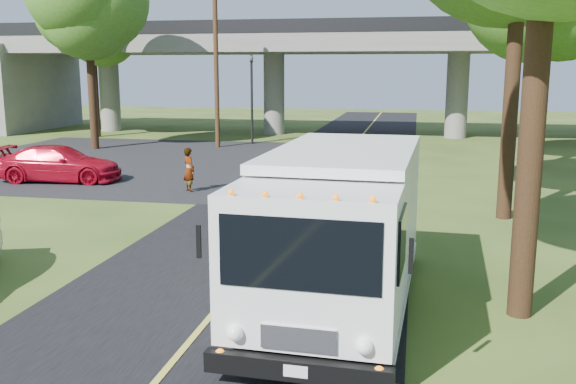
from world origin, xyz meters
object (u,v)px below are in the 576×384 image
(tree_left_lot, at_px, (89,2))
(traffic_signal, at_px, (252,90))
(pedestrian, at_px, (189,170))
(tree_left_far, at_px, (93,19))
(step_van, at_px, (339,225))
(utility_pole, at_px, (216,65))
(red_sedan, at_px, (59,164))

(tree_left_lot, bearing_deg, traffic_signal, 28.11)
(pedestrian, bearing_deg, tree_left_far, -10.08)
(tree_left_far, bearing_deg, step_van, -55.02)
(tree_left_lot, xyz_separation_m, step_van, (16.00, -21.15, -6.29))
(utility_pole, height_order, pedestrian, utility_pole)
(step_van, relative_size, pedestrian, 4.43)
(step_van, bearing_deg, utility_pole, 115.07)
(utility_pole, xyz_separation_m, tree_left_lot, (-6.29, -2.16, 3.31))
(utility_pole, distance_m, step_van, 25.43)
(traffic_signal, height_order, tree_left_lot, tree_left_lot)
(utility_pole, bearing_deg, step_van, -67.40)
(traffic_signal, height_order, tree_left_far, tree_left_far)
(step_van, relative_size, red_sedan, 1.47)
(utility_pole, distance_m, tree_left_far, 10.45)
(tree_left_far, height_order, red_sedan, tree_left_far)
(tree_left_far, bearing_deg, red_sedan, -67.56)
(tree_left_far, relative_size, pedestrian, 6.12)
(tree_left_far, bearing_deg, utility_pole, -22.43)
(utility_pole, xyz_separation_m, red_sedan, (-2.82, -11.85, -3.89))
(traffic_signal, xyz_separation_m, pedestrian, (1.49, -14.91, -2.39))
(traffic_signal, height_order, red_sedan, traffic_signal)
(tree_left_lot, bearing_deg, pedestrian, -49.18)
(tree_left_lot, distance_m, pedestrian, 15.87)
(utility_pole, height_order, tree_left_lot, tree_left_lot)
(utility_pole, bearing_deg, tree_left_far, 157.57)
(red_sedan, height_order, pedestrian, pedestrian)
(red_sedan, bearing_deg, tree_left_lot, 13.31)
(tree_left_lot, bearing_deg, red_sedan, -70.24)
(utility_pole, xyz_separation_m, step_van, (9.70, -23.31, -2.98))
(step_van, bearing_deg, traffic_signal, 110.43)
(tree_left_lot, xyz_separation_m, pedestrian, (9.28, -10.75, -7.09))
(traffic_signal, distance_m, utility_pole, 2.86)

